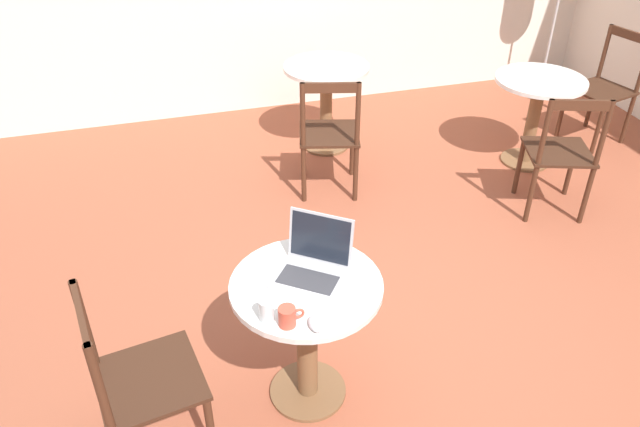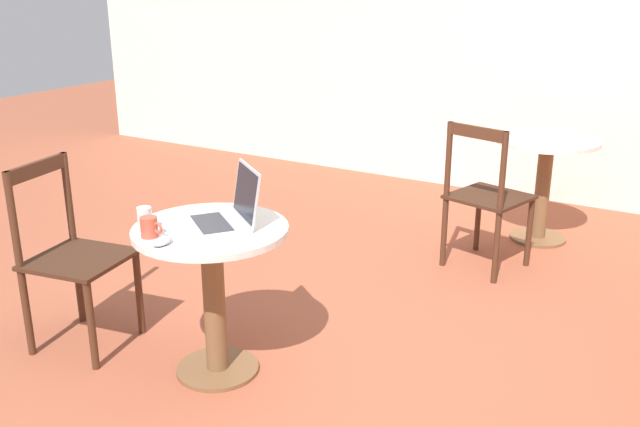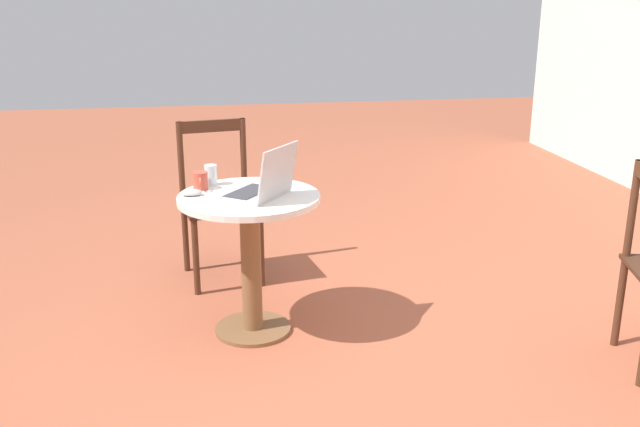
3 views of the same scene
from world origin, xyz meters
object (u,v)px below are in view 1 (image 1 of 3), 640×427
mug (288,316)px  drinking_glass (266,310)px  laptop (313,265)px  chair_mid_front (560,154)px  cafe_table_near (307,316)px  cafe_table_mid (536,103)px  mouse (316,324)px  chair_far_front (329,136)px  chair_near_left (139,382)px  chair_mid_right (605,88)px  cafe_table_far (326,89)px

mug → drinking_glass: bearing=145.9°
laptop → chair_mid_front: bearing=27.3°
laptop → cafe_table_near: bearing=-131.0°
drinking_glass → cafe_table_mid: bearing=37.8°
laptop → mouse: 0.34m
chair_far_front → laptop: laptop is taller
cafe_table_mid → mouse: 3.14m
drinking_glass → mug: bearing=-34.1°
mouse → cafe_table_near: bearing=83.3°
chair_far_front → mug: chair_far_front is taller
chair_near_left → mouse: chair_near_left is taller
mug → laptop: bearing=56.7°
chair_mid_right → cafe_table_far: bearing=167.5°
cafe_table_mid → drinking_glass: (-2.54, -1.97, 0.25)m
cafe_table_far → chair_mid_front: chair_mid_front is taller
cafe_table_mid → chair_near_left: 3.64m
chair_mid_front → chair_near_left: bearing=-156.6°
cafe_table_near → laptop: 0.26m
drinking_glass → chair_near_left: bearing=175.3°
chair_mid_right → drinking_glass: (-3.33, -2.17, 0.31)m
cafe_table_near → cafe_table_mid: (2.33, 1.79, 0.00)m
chair_near_left → laptop: bearing=12.7°
cafe_table_near → chair_mid_front: chair_mid_front is taller
cafe_table_far → drinking_glass: size_ratio=6.94×
cafe_table_far → laptop: (-0.79, -2.45, 0.25)m
cafe_table_mid → chair_mid_front: size_ratio=0.78×
cafe_table_near → chair_mid_right: (3.12, 2.00, -0.06)m
cafe_table_mid → laptop: bearing=-142.7°
chair_mid_front → mug: chair_mid_front is taller
cafe_table_mid → mouse: size_ratio=7.15×
chair_near_left → chair_mid_front: size_ratio=1.00×
cafe_table_near → cafe_table_far: bearing=71.4°
cafe_table_far → drinking_glass: bearing=-111.5°
cafe_table_far → laptop: bearing=-107.9°
cafe_table_far → chair_near_left: 3.08m
chair_mid_right → chair_far_front: (-2.46, -0.18, 0.00)m
chair_mid_right → drinking_glass: bearing=-146.9°
chair_mid_front → drinking_glass: bearing=-150.9°
chair_mid_front → chair_far_front: same height
mug → cafe_table_far: bearing=70.3°
laptop → mug: (-0.18, -0.28, -0.01)m
cafe_table_far → mouse: mouse is taller
cafe_table_near → cafe_table_far: 2.64m
cafe_table_near → mouse: bearing=-96.7°
chair_mid_front → chair_far_front: (-1.44, 0.70, 0.00)m
cafe_table_far → drinking_glass: 2.89m
chair_near_left → chair_mid_right: size_ratio=1.00×
cafe_table_mid → chair_near_left: size_ratio=0.78×
cafe_table_near → chair_mid_front: (2.10, 1.11, -0.06)m
cafe_table_far → laptop: 2.59m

